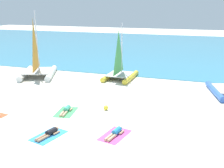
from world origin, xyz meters
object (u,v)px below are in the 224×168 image
beach_ball (106,108)px  sailboat_white (37,67)px  towel_center_left (66,112)px  sailboat_yellow (120,71)px  sunbather_center_right (49,133)px  towel_rightmost (115,135)px  sunbather_rightmost (115,132)px  towel_center_right (49,136)px  sunbather_center_left (66,110)px

beach_ball → sailboat_white: bearing=145.9°
towel_center_left → beach_ball: bearing=27.4°
sailboat_yellow → sailboat_white: bearing=-166.7°
sunbather_center_right → beach_ball: sunbather_center_right is taller
sailboat_yellow → towel_rightmost: (3.14, -11.09, -0.75)m
sunbather_rightmost → sailboat_yellow: bearing=117.2°
towel_center_left → towel_center_right: bearing=-77.6°
sunbather_center_left → sunbather_rightmost: (3.98, -2.08, 0.00)m
sailboat_yellow → sunbather_center_left: (-0.83, -8.95, -0.62)m
sunbather_center_right → sunbather_rightmost: 3.45m
sunbather_rightmost → towel_rightmost: bearing=-90.0°
sunbather_rightmost → towel_center_left: bearing=164.3°
towel_rightmost → beach_ball: (-1.68, 3.27, 0.15)m
towel_rightmost → sailboat_white: bearing=138.9°
beach_ball → sunbather_rightmost: bearing=-62.1°
sunbather_rightmost → sunbather_center_right: bearing=-149.1°
sailboat_white → towel_rightmost: 14.43m
sunbather_center_left → beach_ball: sunbather_center_left is taller
sailboat_yellow → towel_center_left: (-0.82, -9.01, -0.75)m
sailboat_white → towel_rightmost: sailboat_white is taller
sunbather_center_left → sunbather_center_right: 3.33m
sailboat_white → sunbather_center_right: (7.62, -10.57, -0.78)m
sailboat_white → towel_center_right: sailboat_white is taller
towel_center_left → sunbather_center_left: (-0.01, 0.07, 0.13)m
sailboat_yellow → sunbather_center_left: sailboat_yellow is taller
sunbather_center_right → sunbather_rightmost: size_ratio=1.00×
towel_center_right → beach_ball: 4.70m
towel_rightmost → sailboat_yellow: bearing=105.8°
sailboat_white → sunbather_rightmost: bearing=-63.3°
towel_center_left → towel_center_right: 3.32m
towel_center_left → sunbather_center_right: sunbather_center_right is taller
towel_rightmost → sunbather_rightmost: 0.14m
beach_ball → sunbather_center_right: bearing=-109.6°
towel_center_right → sunbather_rightmost: sunbather_rightmost is taller
towel_center_right → sailboat_yellow: bearing=89.5°
towel_center_left → towel_rightmost: 4.48m
towel_center_right → sunbather_center_right: size_ratio=1.22×
towel_rightmost → sunbather_rightmost: bearing=78.8°
sailboat_yellow → towel_center_left: sailboat_yellow is taller
sailboat_white → beach_ball: 11.10m
towel_center_right → beach_ball: (1.57, 4.43, 0.15)m
towel_rightmost → beach_ball: bearing=117.3°
sailboat_yellow → towel_center_right: size_ratio=2.67×
sunbather_rightmost → beach_ball: 3.62m
towel_center_right → towel_rightmost: same height
towel_center_right → towel_center_left: bearing=102.4°
sailboat_yellow → beach_ball: sailboat_yellow is taller
sunbather_center_left → beach_ball: (2.29, 1.12, 0.02)m
sunbather_center_right → sunbather_center_left: bearing=116.1°
towel_center_right → towel_rightmost: bearing=19.7°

